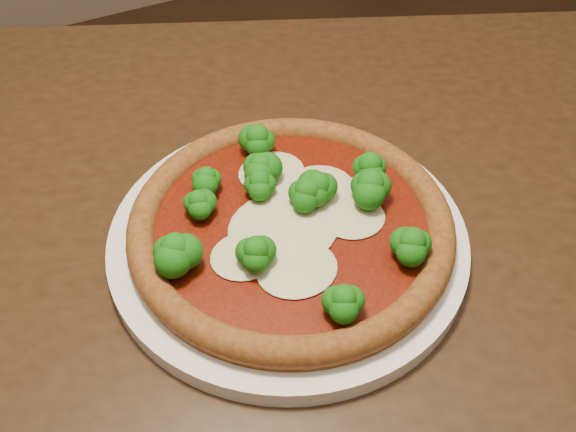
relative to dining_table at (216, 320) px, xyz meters
name	(u,v)px	position (x,y,z in m)	size (l,w,h in m)	color
dining_table	(216,320)	(0.00, 0.00, 0.00)	(1.41, 1.28, 0.75)	black
plate	(288,239)	(0.08, -0.02, 0.10)	(0.34, 0.34, 0.02)	silver
pizza	(291,221)	(0.08, -0.02, 0.13)	(0.30, 0.30, 0.06)	brown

